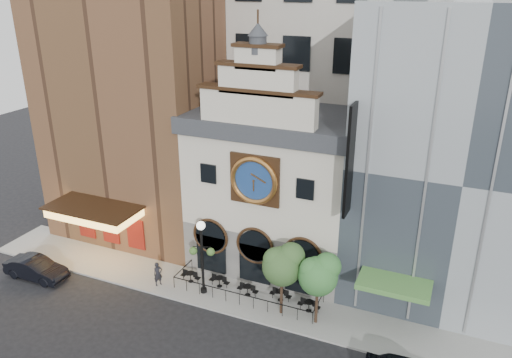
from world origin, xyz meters
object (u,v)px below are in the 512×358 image
object	(u,v)px
bistro_2	(248,290)
car_left	(36,268)
bistro_1	(219,281)
bistro_3	(281,295)
lamppost	(202,249)
tree_right	(319,273)
tree_left	(283,263)
bistro_0	(191,276)
bistro_4	(309,305)
pedestrian	(158,274)

from	to	relation	value
bistro_2	car_left	distance (m)	16.34
bistro_1	bistro_3	distance (m)	4.75
lamppost	tree_right	xyz separation A→B (m)	(8.51, -0.05, 0.22)
car_left	lamppost	size ratio (longest dim) A/B	0.88
tree_left	bistro_0	bearing A→B (deg)	174.00
bistro_4	pedestrian	xyz separation A→B (m)	(-11.20, -1.37, 0.46)
bistro_0	bistro_3	size ratio (longest dim) A/B	1.00
bistro_3	tree_left	distance (m)	3.68
car_left	tree_right	bearing A→B (deg)	-82.81
bistro_0	lamppost	bearing A→B (deg)	-27.24
bistro_1	bistro_0	bearing A→B (deg)	-172.71
bistro_2	lamppost	world-z (taller)	lamppost
tree_right	car_left	bearing A→B (deg)	-171.57
car_left	tree_left	world-z (taller)	tree_left
bistro_1	bistro_4	world-z (taller)	same
bistro_4	lamppost	distance (m)	8.31
bistro_3	lamppost	distance (m)	6.40
tree_right	bistro_0	bearing A→B (deg)	175.21
car_left	tree_right	xyz separation A→B (m)	(21.24, 3.15, 3.07)
bistro_4	tree_left	distance (m)	3.87
bistro_1	tree_left	size ratio (longest dim) A/B	0.30
bistro_0	pedestrian	distance (m)	2.41
lamppost	bistro_4	bearing A→B (deg)	-11.17
bistro_4	bistro_3	bearing A→B (deg)	169.58
bistro_0	bistro_4	bearing A→B (deg)	0.41
car_left	lamppost	bearing A→B (deg)	-77.15
bistro_3	pedestrian	bearing A→B (deg)	-168.79
bistro_0	tree_right	distance (m)	10.61
bistro_0	bistro_4	xyz separation A→B (m)	(9.23, 0.07, 0.00)
bistro_3	car_left	bearing A→B (deg)	-166.21
bistro_3	lamppost	world-z (taller)	lamppost
bistro_0	bistro_4	distance (m)	9.23
lamppost	bistro_0	bearing A→B (deg)	135.18
bistro_3	tree_left	xyz separation A→B (m)	(0.58, -1.27, 3.40)
car_left	bistro_0	bearing A→B (deg)	-71.60
bistro_4	lamppost	world-z (taller)	lamppost
tree_left	tree_right	bearing A→B (deg)	-1.05
bistro_3	pedestrian	xyz separation A→B (m)	(-8.99, -1.78, 0.46)
pedestrian	tree_right	size ratio (longest dim) A/B	0.36
bistro_3	tree_left	size ratio (longest dim) A/B	0.30
car_left	lamppost	world-z (taller)	lamppost
tree_left	bistro_3	bearing A→B (deg)	114.63
pedestrian	tree_right	world-z (taller)	tree_right
lamppost	tree_left	distance (m)	6.06
bistro_0	bistro_4	world-z (taller)	same
tree_left	car_left	bearing A→B (deg)	-170.35
bistro_0	pedestrian	xyz separation A→B (m)	(-1.98, -1.31, 0.46)
car_left	lamppost	xyz separation A→B (m)	(12.72, 3.20, 2.85)
bistro_3	bistro_4	xyz separation A→B (m)	(2.21, -0.41, 0.00)
bistro_1	bistro_3	bearing A→B (deg)	2.22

